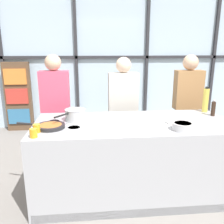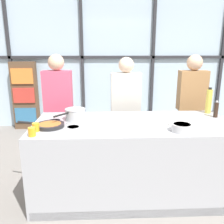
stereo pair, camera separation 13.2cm
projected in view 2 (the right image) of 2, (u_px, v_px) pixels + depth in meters
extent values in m
plane|color=gray|center=(131.00, 191.00, 2.95)|extent=(18.00, 18.00, 0.00)
cube|color=silver|center=(118.00, 64.00, 5.21)|extent=(6.40, 0.04, 2.80)
cube|color=#2D2D33|center=(118.00, 57.00, 5.12)|extent=(6.40, 0.06, 0.06)
cube|color=#2D2D33|center=(10.00, 64.00, 5.06)|extent=(0.06, 0.06, 2.80)
cube|color=#2D2D33|center=(82.00, 64.00, 5.13)|extent=(0.06, 0.06, 2.80)
cube|color=#2D2D33|center=(153.00, 64.00, 5.19)|extent=(0.06, 0.06, 2.80)
cube|color=#2D2D33|center=(221.00, 63.00, 5.26)|extent=(0.06, 0.06, 2.80)
cube|color=brown|center=(25.00, 96.00, 5.12)|extent=(0.53, 0.16, 1.46)
cube|color=teal|center=(26.00, 115.00, 5.14)|extent=(0.45, 0.03, 0.32)
cube|color=red|center=(24.00, 95.00, 5.02)|extent=(0.45, 0.03, 0.32)
cube|color=orange|center=(22.00, 76.00, 4.92)|extent=(0.45, 0.03, 0.32)
cube|color=#A8AAB2|center=(132.00, 158.00, 2.84)|extent=(2.27, 0.99, 0.90)
cube|color=black|center=(63.00, 124.00, 2.69)|extent=(0.52, 0.52, 0.01)
cube|color=black|center=(137.00, 213.00, 2.48)|extent=(2.23, 0.03, 0.10)
cylinder|color=#38383D|center=(50.00, 127.00, 2.56)|extent=(0.13, 0.13, 0.01)
cylinder|color=#38383D|center=(73.00, 127.00, 2.57)|extent=(0.13, 0.13, 0.01)
cylinder|color=#38383D|center=(55.00, 121.00, 2.80)|extent=(0.13, 0.13, 0.01)
cylinder|color=#38383D|center=(76.00, 120.00, 2.82)|extent=(0.13, 0.13, 0.01)
cylinder|color=black|center=(67.00, 136.00, 3.65)|extent=(0.13, 0.13, 0.82)
cylinder|color=black|center=(54.00, 136.00, 3.64)|extent=(0.13, 0.13, 0.82)
cube|color=#DB4C6B|center=(58.00, 91.00, 3.46)|extent=(0.42, 0.19, 0.59)
sphere|color=#D8AD8C|center=(56.00, 62.00, 3.35)|extent=(0.23, 0.23, 0.23)
cylinder|color=black|center=(131.00, 136.00, 3.69)|extent=(0.14, 0.14, 0.80)
cylinder|color=black|center=(119.00, 136.00, 3.68)|extent=(0.14, 0.14, 0.80)
cube|color=beige|center=(126.00, 92.00, 3.51)|extent=(0.44, 0.20, 0.58)
sphere|color=beige|center=(126.00, 65.00, 3.41)|extent=(0.22, 0.22, 0.22)
cylinder|color=black|center=(194.00, 134.00, 3.73)|extent=(0.13, 0.13, 0.82)
cylinder|color=black|center=(183.00, 135.00, 3.72)|extent=(0.13, 0.13, 0.82)
cube|color=#A37547|center=(192.00, 90.00, 3.55)|extent=(0.42, 0.19, 0.59)
sphere|color=#D8AD8C|center=(195.00, 63.00, 3.44)|extent=(0.23, 0.23, 0.23)
cylinder|color=#232326|center=(50.00, 125.00, 2.56)|extent=(0.31, 0.31, 0.04)
cylinder|color=#B26B2D|center=(50.00, 124.00, 2.55)|extent=(0.24, 0.24, 0.01)
cylinder|color=#232326|center=(28.00, 122.00, 2.63)|extent=(0.24, 0.10, 0.02)
cylinder|color=silver|center=(75.00, 114.00, 2.80)|extent=(0.23, 0.23, 0.14)
cylinder|color=silver|center=(75.00, 109.00, 2.78)|extent=(0.24, 0.24, 0.01)
cylinder|color=black|center=(61.00, 115.00, 2.62)|extent=(0.15, 0.17, 0.02)
cylinder|color=white|center=(176.00, 123.00, 2.68)|extent=(0.24, 0.24, 0.01)
cylinder|color=silver|center=(182.00, 128.00, 2.42)|extent=(0.21, 0.21, 0.08)
cylinder|color=#4C4C51|center=(182.00, 125.00, 2.41)|extent=(0.17, 0.17, 0.01)
cylinder|color=#E0CC4C|center=(209.00, 101.00, 3.08)|extent=(0.07, 0.07, 0.31)
cylinder|color=black|center=(210.00, 88.00, 3.04)|extent=(0.04, 0.04, 0.02)
cylinder|color=#332319|center=(216.00, 110.00, 2.91)|extent=(0.05, 0.05, 0.18)
sphere|color=#B2B2B7|center=(217.00, 102.00, 2.88)|extent=(0.03, 0.03, 0.03)
cylinder|color=orange|center=(32.00, 132.00, 2.29)|extent=(0.07, 0.07, 0.09)
cylinder|color=orange|center=(36.00, 127.00, 2.42)|extent=(0.07, 0.07, 0.09)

